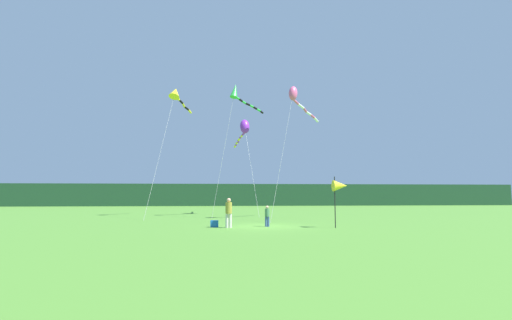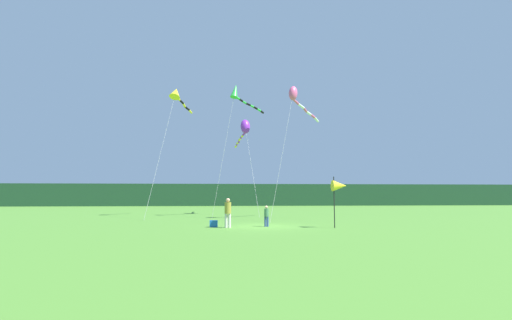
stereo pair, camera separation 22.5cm
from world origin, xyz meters
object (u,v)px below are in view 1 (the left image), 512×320
cooler_box (214,224)px  banner_flag_pole (340,186)px  kite_yellow (176,94)px  kite_rainbow (296,98)px  person_adult (229,211)px  kite_purple (244,128)px  person_child (267,215)px  kite_green (238,94)px

cooler_box → banner_flag_pole: (7.73, -1.27, 2.34)m
kite_yellow → kite_rainbow: bearing=-24.6°
person_adult → kite_purple: bearing=83.1°
person_child → banner_flag_pole: 4.94m
person_child → kite_purple: size_ratio=0.13×
kite_green → kite_yellow: kite_green is taller
kite_purple → kite_yellow: kite_yellow is taller
kite_rainbow → person_child: bearing=-117.1°
cooler_box → banner_flag_pole: size_ratio=0.16×
cooler_box → kite_yellow: (-4.04, 11.44, 11.42)m
person_adult → kite_purple: (1.81, 14.93, 7.98)m
kite_rainbow → kite_purple: bearing=116.8°
cooler_box → kite_yellow: bearing=109.4°
person_adult → person_child: size_ratio=1.37×
banner_flag_pole → kite_green: (-5.87, 11.90, 9.02)m
kite_green → banner_flag_pole: bearing=-63.7°
person_adult → cooler_box: person_adult is taller
kite_green → kite_yellow: bearing=172.2°
banner_flag_pole → kite_yellow: bearing=132.8°
kite_rainbow → kite_green: kite_green is taller
person_child → kite_rainbow: bearing=62.9°
person_adult → kite_yellow: 16.75m
cooler_box → banner_flag_pole: 8.18m
person_adult → person_child: 2.58m
kite_green → kite_purple: kite_green is taller
person_adult → cooler_box: size_ratio=3.68×
kite_yellow → kite_purple: bearing=23.5°
cooler_box → kite_green: kite_green is taller
kite_green → kite_purple: bearing=77.5°
cooler_box → kite_green: (1.86, 10.63, 11.36)m
person_child → kite_yellow: kite_yellow is taller
person_adult → person_child: person_adult is taller
banner_flag_pole → kite_green: kite_green is taller
cooler_box → person_adult: bearing=-32.3°
kite_purple → banner_flag_pole: bearing=-72.1°
person_adult → cooler_box: 1.32m
person_child → cooler_box: bearing=-178.1°
kite_purple → kite_yellow: bearing=-156.5°
cooler_box → kite_yellow: 16.66m
banner_flag_pole → person_adult: bearing=174.1°
person_adult → kite_yellow: (-4.92, 11.99, 10.61)m
person_adult → kite_rainbow: size_ratio=0.16×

